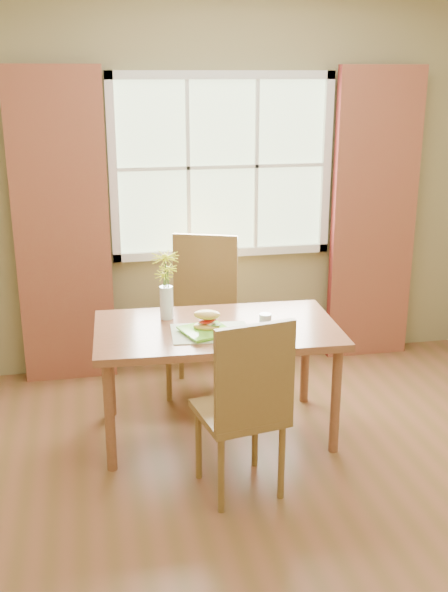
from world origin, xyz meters
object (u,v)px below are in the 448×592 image
dining_table (217,338)px  water_glass (265,323)px  croissant_sandwich (207,320)px  flower_vase (166,279)px  chair_far (203,307)px  chair_near (246,402)px

dining_table → water_glass: bearing=-24.2°
croissant_sandwich → flower_vase: size_ratio=0.44×
chair_far → flower_vase: bearing=-101.3°
water_glass → croissant_sandwich: bearing=172.0°
croissant_sandwich → flower_vase: 0.39m
dining_table → chair_far: (0.03, 0.69, -0.04)m
dining_table → chair_far: chair_far is taller
chair_near → croissant_sandwich: size_ratio=5.42×
chair_near → chair_far: size_ratio=0.93×
dining_table → croissant_sandwich: 0.19m
dining_table → flower_vase: bearing=145.6°
croissant_sandwich → water_glass: bearing=10.7°
chair_far → water_glass: bearing=-53.0°
water_glass → flower_vase: bearing=147.7°
croissant_sandwich → water_glass: 0.34m
chair_near → chair_far: (0.02, 1.39, 0.04)m
chair_far → water_glass: 0.86m
chair_near → water_glass: bearing=56.5°
chair_far → chair_near: bearing=-69.4°
water_glass → flower_vase: (-0.54, 0.34, 0.20)m
croissant_sandwich → chair_far: bearing=100.7°
dining_table → water_glass: 0.32m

